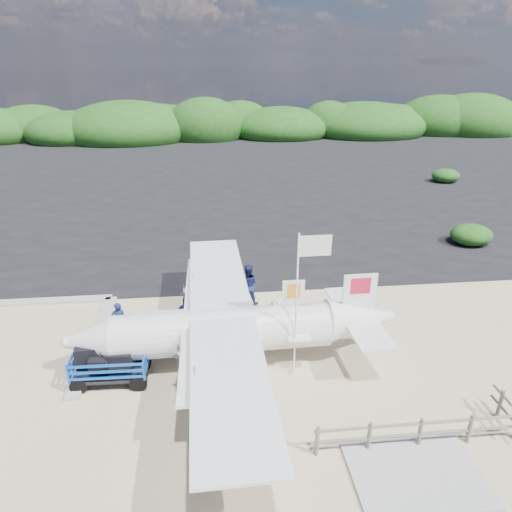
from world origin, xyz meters
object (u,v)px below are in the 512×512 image
(crew_b, at_px, (248,285))
(aircraft_small, at_px, (98,169))
(signboard, at_px, (215,354))
(flagpole, at_px, (294,374))
(crew_c, at_px, (188,317))
(aircraft_large, at_px, (435,196))
(baggage_cart, at_px, (113,381))
(crew_a, at_px, (119,321))

(crew_b, distance_m, aircraft_small, 32.89)
(signboard, height_order, crew_b, crew_b)
(flagpole, distance_m, crew_c, 4.81)
(crew_c, xyz_separation_m, aircraft_large, (19.60, 18.99, -0.93))
(baggage_cart, distance_m, signboard, 3.78)
(aircraft_large, bearing_deg, aircraft_small, -26.00)
(aircraft_large, bearing_deg, signboard, 46.02)
(crew_a, relative_size, aircraft_small, 0.20)
(crew_a, height_order, aircraft_small, crew_a)
(crew_c, height_order, aircraft_small, crew_c)
(baggage_cart, relative_size, aircraft_large, 0.19)
(signboard, bearing_deg, crew_b, 44.74)
(flagpole, bearing_deg, baggage_cart, 177.54)
(flagpole, relative_size, signboard, 3.23)
(crew_a, height_order, aircraft_large, aircraft_large)
(aircraft_large, bearing_deg, crew_c, 42.57)
(flagpole, bearing_deg, aircraft_small, 111.82)
(crew_a, xyz_separation_m, crew_b, (5.32, 2.26, 0.18))
(crew_a, bearing_deg, baggage_cart, 84.67)
(crew_a, distance_m, crew_c, 2.71)
(baggage_cart, relative_size, aircraft_small, 0.34)
(signboard, xyz_separation_m, crew_c, (-1.03, 1.31, 0.93))
(signboard, bearing_deg, flagpole, -50.53)
(crew_b, height_order, aircraft_large, aircraft_large)
(crew_a, xyz_separation_m, crew_c, (2.70, -0.18, 0.12))
(crew_b, relative_size, crew_c, 1.07)
(signboard, height_order, crew_c, crew_c)
(flagpole, xyz_separation_m, aircraft_large, (15.80, 21.78, 0.00))
(flagpole, distance_m, signboard, 3.14)
(aircraft_small, bearing_deg, aircraft_large, 155.67)
(crew_a, distance_m, aircraft_small, 33.36)
(signboard, distance_m, aircraft_small, 35.82)
(signboard, distance_m, crew_b, 4.19)
(crew_b, bearing_deg, aircraft_small, -61.08)
(crew_a, bearing_deg, aircraft_small, -85.24)
(aircraft_large, bearing_deg, crew_b, 42.73)
(flagpole, bearing_deg, crew_c, 143.66)
(crew_b, relative_size, aircraft_large, 0.14)
(flagpole, relative_size, crew_c, 2.89)
(aircraft_small, bearing_deg, baggage_cart, 102.71)
(aircraft_large, bearing_deg, flagpole, 52.52)
(crew_a, relative_size, crew_b, 0.82)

